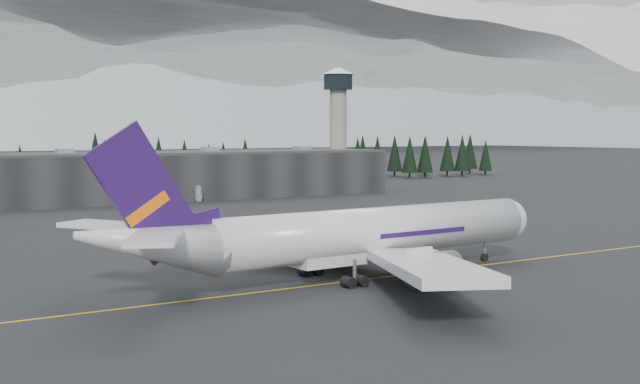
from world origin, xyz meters
TOP-DOWN VIEW (x-y plane):
  - ground at (0.00, 0.00)m, footprint 1400.00×1400.00m
  - taxiline at (0.00, -2.00)m, footprint 400.00×0.40m
  - terminal at (0.00, 125.00)m, footprint 160.00×30.00m
  - control_tower at (75.00, 128.00)m, footprint 10.00×10.00m
  - treeline at (0.00, 162.00)m, footprint 360.00×20.00m
  - jet_main at (-10.06, -0.65)m, footprint 64.95×59.88m
  - gse_vehicle_b at (19.33, 108.42)m, footprint 4.52×3.18m

SIDE VIEW (x-z plane):
  - ground at x=0.00m, z-range 0.00..0.00m
  - taxiline at x=0.00m, z-range 0.00..0.02m
  - gse_vehicle_b at x=19.33m, z-range 0.00..1.43m
  - jet_main at x=-10.06m, z-range -4.16..14.93m
  - terminal at x=0.00m, z-range 0.00..12.60m
  - treeline at x=0.00m, z-range 0.00..15.00m
  - control_tower at x=75.00m, z-range 4.56..42.26m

